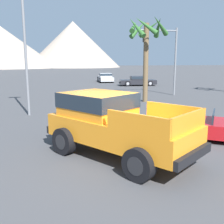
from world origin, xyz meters
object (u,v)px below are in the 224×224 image
object	(u,v)px
parked_car_dark	(138,81)
palm_tree_short	(146,38)
orange_pickup_truck	(112,121)
traffic_light_main	(162,49)
street_lamp_post	(24,22)
parked_car_silver	(105,77)

from	to	relation	value
parked_car_dark	palm_tree_short	xyz separation A→B (m)	(-3.76, -12.23, 3.89)
orange_pickup_truck	palm_tree_short	world-z (taller)	palm_tree_short
palm_tree_short	traffic_light_main	bearing A→B (deg)	48.17
parked_car_dark	street_lamp_post	world-z (taller)	street_lamp_post
parked_car_silver	palm_tree_short	bearing A→B (deg)	-89.06
parked_car_dark	street_lamp_post	size ratio (longest dim) A/B	0.55
traffic_light_main	street_lamp_post	xyz separation A→B (m)	(-10.44, -5.95, 1.00)
parked_car_silver	palm_tree_short	world-z (taller)	palm_tree_short
parked_car_silver	traffic_light_main	bearing A→B (deg)	-80.24
parked_car_dark	street_lamp_post	distance (m)	19.69
parked_car_dark	traffic_light_main	distance (m)	9.99
orange_pickup_truck	palm_tree_short	distance (m)	11.70
street_lamp_post	orange_pickup_truck	bearing A→B (deg)	-67.06
parked_car_dark	parked_car_silver	distance (m)	6.78
orange_pickup_truck	parked_car_dark	size ratio (longest dim) A/B	1.13
parked_car_dark	palm_tree_short	bearing A→B (deg)	171.14
orange_pickup_truck	parked_car_dark	bearing A→B (deg)	33.94
palm_tree_short	orange_pickup_truck	bearing A→B (deg)	-115.94
parked_car_dark	palm_tree_short	world-z (taller)	palm_tree_short
parked_car_silver	street_lamp_post	size ratio (longest dim) A/B	0.53
traffic_light_main	street_lamp_post	distance (m)	12.06
parked_car_dark	parked_car_silver	size ratio (longest dim) A/B	1.05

